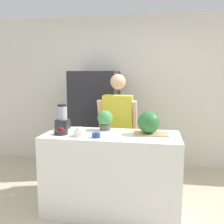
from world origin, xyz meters
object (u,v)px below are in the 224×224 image
watermelon (149,122)px  bowl_small_blue (96,135)px  bowl_cherries (61,132)px  potted_plant (105,120)px  blender (63,118)px  person (118,131)px  bowl_cream (80,132)px  refrigerator (95,121)px

watermelon → bowl_small_blue: bearing=-156.6°
bowl_cherries → potted_plant: potted_plant is taller
blender → person: bearing=37.8°
blender → potted_plant: blender is taller
bowl_cherries → blender: size_ratio=0.50×
person → bowl_cherries: person is taller
watermelon → bowl_cream: bearing=-163.8°
refrigerator → bowl_cherries: bearing=-92.7°
bowl_cherries → bowl_cream: bearing=-10.8°
blender → potted_plant: size_ratio=1.28×
watermelon → bowl_small_blue: watermelon is taller
bowl_cherries → watermelon: bearing=9.8°
bowl_cream → potted_plant: size_ratio=0.55×
refrigerator → bowl_cherries: (-0.06, -1.38, 0.13)m
bowl_cream → blender: 0.46m
watermelon → bowl_cream: 0.78m
person → potted_plant: size_ratio=6.64×
bowl_cream → refrigerator: bearing=96.9°
person → potted_plant: person is taller
bowl_cherries → bowl_small_blue: bowl_cherries is taller
bowl_cream → potted_plant: bearing=58.3°
refrigerator → potted_plant: size_ratio=6.83×
potted_plant → person: bearing=78.8°
person → potted_plant: bearing=-101.2°
watermelon → bowl_cherries: 1.00m
person → watermelon: person is taller
refrigerator → bowl_cream: refrigerator is taller
bowl_cherries → potted_plant: (0.45, 0.30, 0.10)m
bowl_small_blue → bowl_cherries: bearing=170.8°
bowl_cream → bowl_small_blue: (0.19, -0.02, -0.02)m
bowl_cherries → bowl_small_blue: bearing=-9.2°
person → bowl_cherries: 0.93m
refrigerator → blender: refrigerator is taller
bowl_cherries → potted_plant: 0.55m
refrigerator → blender: size_ratio=5.35×
person → watermelon: 0.77m
refrigerator → potted_plant: refrigerator is taller
refrigerator → person: 0.79m
watermelon → bowl_small_blue: (-0.55, -0.24, -0.12)m
refrigerator → person: refrigerator is taller
refrigerator → watermelon: size_ratio=6.57×
refrigerator → bowl_cream: size_ratio=12.51×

